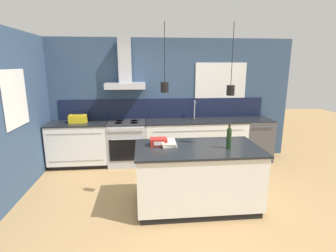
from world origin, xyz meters
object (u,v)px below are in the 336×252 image
at_px(oven_range, 127,143).
at_px(red_supply_box, 159,142).
at_px(dishwasher, 256,139).
at_px(book_stack, 168,143).
at_px(bottle_on_island, 229,138).
at_px(yellow_toolbox, 78,119).

bearing_deg(oven_range, red_supply_box, -71.63).
height_order(dishwasher, red_supply_box, red_supply_box).
distance_m(oven_range, book_stack, 1.87).
height_order(oven_range, bottle_on_island, bottle_on_island).
height_order(book_stack, red_supply_box, red_supply_box).
bearing_deg(dishwasher, yellow_toolbox, 180.00).
relative_size(book_stack, red_supply_box, 1.42).
distance_m(dishwasher, book_stack, 2.73).
bearing_deg(book_stack, red_supply_box, -179.79).
bearing_deg(red_supply_box, oven_range, 108.37).
xyz_separation_m(bottle_on_island, red_supply_box, (-0.97, 0.24, -0.10)).
bearing_deg(book_stack, oven_range, 112.71).
bearing_deg(dishwasher, red_supply_box, -143.29).
bearing_deg(yellow_toolbox, book_stack, -45.10).
relative_size(bottle_on_island, yellow_toolbox, 1.03).
distance_m(dishwasher, yellow_toolbox, 3.81).
xyz_separation_m(oven_range, bottle_on_island, (1.52, -1.91, 0.60)).
bearing_deg(red_supply_box, yellow_toolbox, 132.31).
bearing_deg(red_supply_box, book_stack, 0.21).
relative_size(dishwasher, red_supply_box, 3.73).
xyz_separation_m(oven_range, yellow_toolbox, (-0.97, 0.00, 0.54)).
xyz_separation_m(red_supply_box, yellow_toolbox, (-1.53, 1.68, 0.03)).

